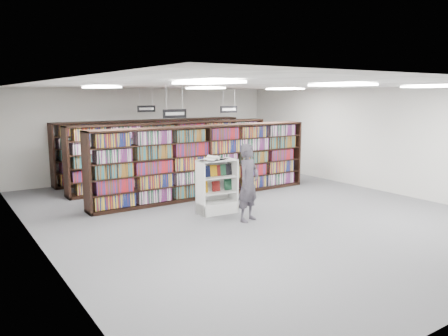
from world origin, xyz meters
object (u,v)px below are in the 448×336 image
endcap_display (216,195)px  shopper (249,183)px  bookshelf_row_near (206,162)px  open_book (214,159)px

endcap_display → shopper: bearing=-72.2°
bookshelf_row_near → endcap_display: bookshelf_row_near is taller
bookshelf_row_near → endcap_display: bearing=-113.0°
open_book → shopper: bearing=-89.8°
open_book → shopper: (0.35, -0.98, -0.49)m
bookshelf_row_near → open_book: (-0.81, -1.72, 0.36)m
open_book → shopper: size_ratio=0.41×
bookshelf_row_near → shopper: (-0.46, -2.70, -0.13)m
endcap_display → bookshelf_row_near: bearing=71.0°
bookshelf_row_near → open_book: bearing=-115.2°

